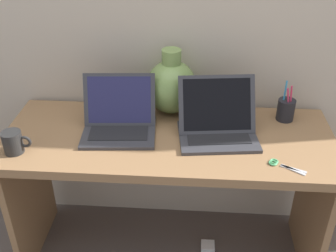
{
  "coord_description": "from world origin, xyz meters",
  "views": [
    {
      "loc": [
        0.1,
        -1.48,
        1.68
      ],
      "look_at": [
        0.0,
        0.0,
        0.77
      ],
      "focal_mm": 43.59,
      "sensor_mm": 36.0,
      "label": 1
    }
  ],
  "objects_px": {
    "pen_cup": "(286,109)",
    "laptop_right": "(217,121)",
    "laptop_left": "(119,117)",
    "scissors": "(280,165)",
    "power_brick": "(208,247)",
    "green_vase": "(171,86)",
    "coffee_mug": "(13,142)"
  },
  "relations": [
    {
      "from": "pen_cup",
      "to": "laptop_right",
      "type": "bearing_deg",
      "value": -155.25
    },
    {
      "from": "laptop_left",
      "to": "scissors",
      "type": "relative_size",
      "value": 2.38
    },
    {
      "from": "laptop_right",
      "to": "power_brick",
      "type": "xyz_separation_m",
      "value": [
        -0.0,
        -0.01,
        -0.77
      ]
    },
    {
      "from": "pen_cup",
      "to": "scissors",
      "type": "distance_m",
      "value": 0.37
    },
    {
      "from": "scissors",
      "to": "green_vase",
      "type": "bearing_deg",
      "value": 138.04
    },
    {
      "from": "green_vase",
      "to": "coffee_mug",
      "type": "xyz_separation_m",
      "value": [
        -0.61,
        -0.39,
        -0.08
      ]
    },
    {
      "from": "laptop_left",
      "to": "green_vase",
      "type": "bearing_deg",
      "value": 40.54
    },
    {
      "from": "laptop_right",
      "to": "scissors",
      "type": "distance_m",
      "value": 0.33
    },
    {
      "from": "laptop_right",
      "to": "pen_cup",
      "type": "height_order",
      "value": "laptop_right"
    },
    {
      "from": "laptop_left",
      "to": "pen_cup",
      "type": "relative_size",
      "value": 1.75
    },
    {
      "from": "coffee_mug",
      "to": "pen_cup",
      "type": "bearing_deg",
      "value": 16.69
    },
    {
      "from": "laptop_left",
      "to": "laptop_right",
      "type": "xyz_separation_m",
      "value": [
        0.43,
        -0.01,
        0.0
      ]
    },
    {
      "from": "coffee_mug",
      "to": "pen_cup",
      "type": "distance_m",
      "value": 1.19
    },
    {
      "from": "laptop_left",
      "to": "power_brick",
      "type": "xyz_separation_m",
      "value": [
        0.43,
        -0.02,
        -0.76
      ]
    },
    {
      "from": "laptop_right",
      "to": "power_brick",
      "type": "relative_size",
      "value": 5.13
    },
    {
      "from": "laptop_left",
      "to": "green_vase",
      "type": "xyz_separation_m",
      "value": [
        0.22,
        0.19,
        0.07
      ]
    },
    {
      "from": "power_brick",
      "to": "scissors",
      "type": "bearing_deg",
      "value": -40.2
    },
    {
      "from": "laptop_right",
      "to": "scissors",
      "type": "xyz_separation_m",
      "value": [
        0.24,
        -0.21,
        -0.06
      ]
    },
    {
      "from": "coffee_mug",
      "to": "pen_cup",
      "type": "xyz_separation_m",
      "value": [
        1.14,
        0.34,
        0.01
      ]
    },
    {
      "from": "green_vase",
      "to": "coffee_mug",
      "type": "distance_m",
      "value": 0.73
    },
    {
      "from": "green_vase",
      "to": "pen_cup",
      "type": "height_order",
      "value": "green_vase"
    },
    {
      "from": "green_vase",
      "to": "power_brick",
      "type": "bearing_deg",
      "value": -43.91
    },
    {
      "from": "green_vase",
      "to": "pen_cup",
      "type": "relative_size",
      "value": 1.63
    },
    {
      "from": "laptop_left",
      "to": "coffee_mug",
      "type": "relative_size",
      "value": 2.79
    },
    {
      "from": "power_brick",
      "to": "coffee_mug",
      "type": "bearing_deg",
      "value": -167.13
    },
    {
      "from": "laptop_left",
      "to": "laptop_right",
      "type": "relative_size",
      "value": 0.92
    },
    {
      "from": "laptop_left",
      "to": "pen_cup",
      "type": "height_order",
      "value": "laptop_left"
    },
    {
      "from": "pen_cup",
      "to": "scissors",
      "type": "height_order",
      "value": "pen_cup"
    },
    {
      "from": "green_vase",
      "to": "coffee_mug",
      "type": "bearing_deg",
      "value": -147.69
    },
    {
      "from": "pen_cup",
      "to": "laptop_left",
      "type": "bearing_deg",
      "value": -169.4
    },
    {
      "from": "coffee_mug",
      "to": "scissors",
      "type": "distance_m",
      "value": 1.07
    },
    {
      "from": "scissors",
      "to": "laptop_right",
      "type": "bearing_deg",
      "value": 138.48
    }
  ]
}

